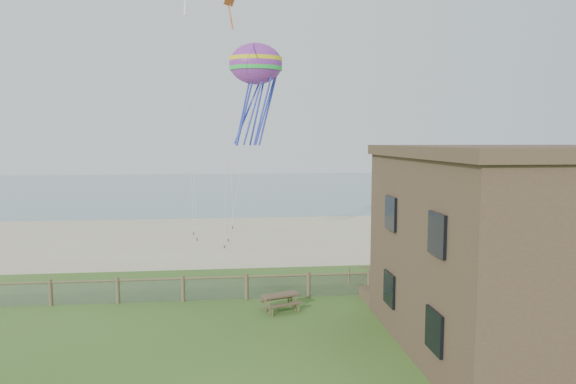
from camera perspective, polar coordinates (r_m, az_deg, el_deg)
name	(u,v)px	position (r m, az deg, el deg)	size (l,w,h in m)	color
ground	(252,350)	(19.60, -4.07, -17.06)	(160.00, 160.00, 0.00)	#31521C
sand_beach	(241,237)	(40.77, -5.28, -5.00)	(72.00, 20.00, 0.02)	tan
ocean	(236,187)	(84.40, -5.81, 0.56)	(160.00, 68.00, 0.02)	slate
chainlink_fence	(247,288)	(25.07, -4.62, -10.58)	(36.20, 0.20, 1.25)	brown
motel_deck	(514,291)	(27.78, 23.82, -10.08)	(15.00, 2.00, 0.50)	brown
picnic_table	(281,303)	(23.46, -0.83, -12.25)	(1.63, 1.23, 0.69)	brown
octopus_kite	(256,92)	(35.46, -3.57, 11.01)	(3.57, 2.52, 7.35)	#F12651
kite_red	(230,7)	(32.91, -6.43, 19.77)	(0.95, 0.70, 2.02)	#C95123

